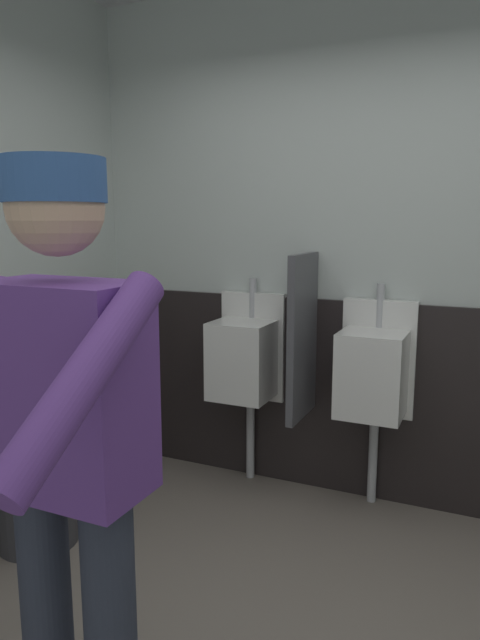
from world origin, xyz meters
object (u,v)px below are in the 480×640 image
at_px(urinal_left, 245,358).
at_px(trash_bin, 35,488).
at_px(person, 66,437).
at_px(urinal_middle, 373,372).

relative_size(urinal_left, trash_bin, 2.21).
xyz_separation_m(urinal_left, person, (0.34, -1.90, 0.25)).
relative_size(urinal_left, urinal_middle, 1.00).
bearing_deg(person, urinal_middle, 77.97).
bearing_deg(urinal_middle, person, -102.03).
bearing_deg(trash_bin, urinal_left, 56.72).
xyz_separation_m(person, trash_bin, (-1.01, 0.89, -0.75)).
bearing_deg(person, urinal_left, 100.26).
xyz_separation_m(urinal_middle, person, (-0.41, -1.90, 0.25)).
bearing_deg(urinal_left, urinal_middle, 0.00).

